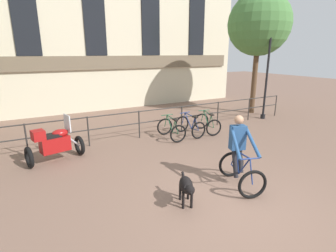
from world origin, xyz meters
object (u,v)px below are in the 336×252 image
(cyclist_with_bike, at_px, (240,155))
(parked_bicycle_mid_right, at_px, (207,124))
(parked_motorcycle, at_px, (54,143))
(parked_bicycle_mid_left, at_px, (190,126))
(dog, at_px, (187,186))
(street_lamp, at_px, (268,67))
(parked_bicycle_near_lamp, at_px, (171,129))

(cyclist_with_bike, bearing_deg, parked_bicycle_mid_right, 80.49)
(parked_motorcycle, xyz_separation_m, parked_bicycle_mid_left, (4.89, 0.18, -0.20))
(parked_bicycle_mid_left, bearing_deg, parked_motorcycle, -2.11)
(cyclist_with_bike, bearing_deg, dog, -156.04)
(dog, height_order, parked_bicycle_mid_left, parked_bicycle_mid_left)
(parked_bicycle_mid_left, distance_m, parked_bicycle_mid_right, 0.84)
(parked_motorcycle, height_order, street_lamp, street_lamp)
(parked_bicycle_near_lamp, distance_m, street_lamp, 5.88)
(parked_bicycle_mid_left, bearing_deg, parked_bicycle_near_lamp, -4.18)
(street_lamp, bearing_deg, parked_motorcycle, -175.81)
(parked_motorcycle, bearing_deg, parked_bicycle_mid_right, -101.10)
(parked_bicycle_near_lamp, xyz_separation_m, parked_bicycle_mid_right, (1.68, 0.00, -0.00))
(dog, xyz_separation_m, parked_bicycle_mid_left, (2.77, 4.04, -0.08))
(cyclist_with_bike, bearing_deg, parked_motorcycle, 153.18)
(parked_motorcycle, xyz_separation_m, parked_bicycle_near_lamp, (4.05, 0.18, -0.20))
(parked_bicycle_near_lamp, bearing_deg, parked_motorcycle, 3.45)
(parked_bicycle_mid_right, bearing_deg, cyclist_with_bike, 72.00)
(dog, height_order, parked_motorcycle, parked_motorcycle)
(dog, xyz_separation_m, parked_bicycle_mid_right, (3.61, 4.04, -0.08))
(parked_bicycle_near_lamp, bearing_deg, parked_bicycle_mid_left, -179.05)
(dog, bearing_deg, parked_bicycle_near_lamp, 85.66)
(cyclist_with_bike, distance_m, dog, 1.66)
(parked_bicycle_near_lamp, height_order, street_lamp, street_lamp)
(dog, distance_m, parked_bicycle_mid_right, 5.42)
(parked_bicycle_mid_right, bearing_deg, street_lamp, -162.88)
(dog, relative_size, parked_bicycle_mid_right, 0.75)
(dog, relative_size, street_lamp, 0.20)
(parked_motorcycle, distance_m, parked_bicycle_mid_right, 5.74)
(parked_motorcycle, relative_size, parked_bicycle_near_lamp, 1.50)
(parked_bicycle_mid_left, distance_m, street_lamp, 5.11)
(cyclist_with_bike, height_order, street_lamp, street_lamp)
(parked_bicycle_near_lamp, bearing_deg, cyclist_with_bike, 86.31)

